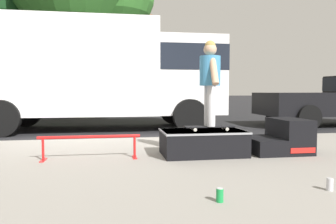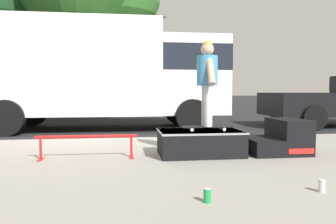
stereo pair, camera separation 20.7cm
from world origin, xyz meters
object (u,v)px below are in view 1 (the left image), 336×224
at_px(skater_kid, 210,76).
at_px(box_truck, 102,70).
at_px(grind_rail, 90,141).
at_px(skateboard, 210,127).
at_px(soda_can_b, 220,195).
at_px(skate_box, 203,142).
at_px(kicker_ramp, 281,138).
at_px(soda_can, 330,184).

xyz_separation_m(skater_kid, box_truck, (-1.77, 4.83, 0.36)).
relative_size(grind_rail, skateboard, 1.87).
height_order(grind_rail, soda_can_b, grind_rail).
distance_m(skate_box, kicker_ramp, 1.31).
xyz_separation_m(skate_box, skater_kid, (0.09, -0.04, 1.01)).
distance_m(soda_can, soda_can_b, 1.20).
bearing_deg(box_truck, soda_can_b, -79.87).
xyz_separation_m(skate_box, soda_can, (0.75, -2.00, -0.14)).
distance_m(skateboard, soda_can_b, 2.20).
relative_size(skate_box, soda_can_b, 10.14).
relative_size(skate_box, skater_kid, 0.98).
distance_m(kicker_ramp, grind_rail, 3.02).
height_order(skate_box, grind_rail, skate_box).
bearing_deg(soda_can, grind_rail, 141.35).
relative_size(kicker_ramp, skater_kid, 0.70).
xyz_separation_m(grind_rail, skateboard, (1.80, -0.01, 0.18)).
xyz_separation_m(skate_box, skateboard, (0.09, -0.04, 0.24)).
height_order(skate_box, box_truck, box_truck).
bearing_deg(soda_can, soda_can_b, -172.97).
bearing_deg(skateboard, grind_rail, 179.62).
xyz_separation_m(skateboard, skater_kid, (-0.00, -0.00, 0.78)).
relative_size(soda_can, soda_can_b, 1.00).
distance_m(kicker_ramp, soda_can_b, 2.77).
height_order(skater_kid, box_truck, box_truck).
bearing_deg(skate_box, kicker_ramp, -0.02).
distance_m(skate_box, soda_can, 2.15).
bearing_deg(skateboard, kicker_ramp, 2.09).
relative_size(skateboard, soda_can, 6.20).
relative_size(skater_kid, soda_can_b, 10.34).
bearing_deg(kicker_ramp, soda_can, -105.40).
height_order(skate_box, soda_can, skate_box).
relative_size(skateboard, skater_kid, 0.60).
bearing_deg(box_truck, skateboard, -69.86).
xyz_separation_m(skater_kid, soda_can, (0.66, -1.96, -1.16)).
distance_m(kicker_ramp, box_truck, 5.80).
height_order(skater_kid, soda_can_b, skater_kid).
relative_size(kicker_ramp, grind_rail, 0.63).
height_order(soda_can_b, box_truck, box_truck).
bearing_deg(grind_rail, skater_kid, -0.38).
bearing_deg(grind_rail, skateboard, -0.38).
height_order(skate_box, skater_kid, skater_kid).
distance_m(grind_rail, box_truck, 4.99).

